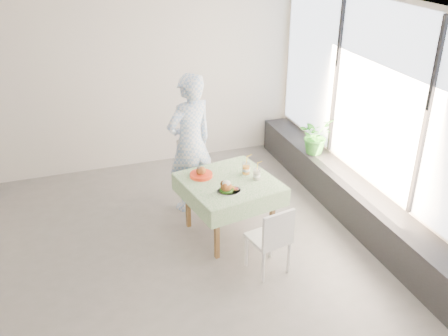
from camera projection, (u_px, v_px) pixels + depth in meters
name	position (u px, v px, depth m)	size (l,w,h in m)	color
floor	(140.00, 257.00, 5.82)	(6.00, 6.00, 0.00)	slate
ceiling	(117.00, 9.00, 4.56)	(6.00, 6.00, 0.00)	white
wall_back	(101.00, 82.00, 7.30)	(6.00, 0.02, 2.80)	silver
wall_front	(197.00, 306.00, 3.08)	(6.00, 0.02, 2.80)	silver
wall_right	(376.00, 115.00, 6.07)	(0.02, 5.00, 2.80)	silver
window_pane	(377.00, 96.00, 5.95)	(0.01, 4.80, 2.18)	#D1E0F9
window_ledge	(351.00, 199.00, 6.53)	(0.40, 4.80, 0.50)	black
cafe_table	(229.00, 201.00, 6.08)	(1.21, 1.21, 0.74)	brown
chair_far	(202.00, 187.00, 6.72)	(0.62, 0.62, 0.99)	white
chair_near	(268.00, 251.00, 5.50)	(0.46, 0.46, 0.83)	white
diner	(190.00, 143.00, 6.45)	(0.68, 0.45, 1.87)	#8FB5E5
main_dish	(228.00, 188.00, 5.69)	(0.29, 0.29, 0.15)	white
juice_cup_orange	(246.00, 169.00, 6.08)	(0.10, 0.10, 0.29)	white
juice_cup_lemonade	(257.00, 175.00, 5.95)	(0.10, 0.10, 0.27)	white
second_dish	(201.00, 174.00, 6.03)	(0.27, 0.27, 0.13)	red
potted_plant	(316.00, 135.00, 7.12)	(0.48, 0.42, 0.54)	#2D7627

